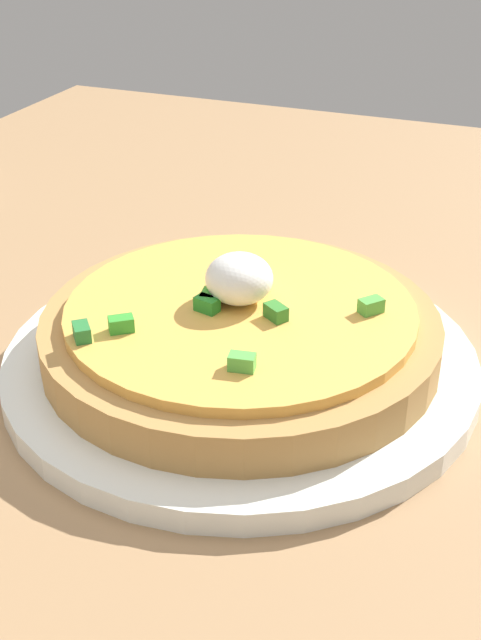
% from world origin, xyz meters
% --- Properties ---
extents(dining_table, '(1.21, 0.67, 0.03)m').
position_xyz_m(dining_table, '(0.00, 0.00, 0.01)').
color(dining_table, '#9D7850').
rests_on(dining_table, ground).
extents(plate, '(0.27, 0.27, 0.01)m').
position_xyz_m(plate, '(0.07, -0.10, 0.03)').
color(plate, white).
rests_on(plate, dining_table).
extents(pizza, '(0.22, 0.22, 0.06)m').
position_xyz_m(pizza, '(0.07, -0.10, 0.06)').
color(pizza, '#B58548').
rests_on(pizza, plate).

